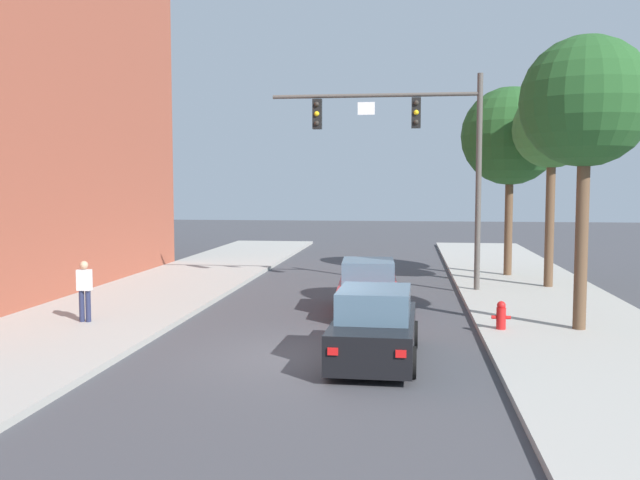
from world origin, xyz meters
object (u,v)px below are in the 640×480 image
(car_following_black, at_px, (375,328))
(pedestrian_sidewalk_left_walker, at_px, (85,288))
(fire_hydrant, at_px, (501,315))
(street_tree_nearest, at_px, (586,103))
(street_tree_third, at_px, (510,137))
(street_tree_second, at_px, (552,131))
(car_lead_red, at_px, (368,289))
(traffic_signal_mast, at_px, (418,140))

(car_following_black, relative_size, pedestrian_sidewalk_left_walker, 2.61)
(pedestrian_sidewalk_left_walker, xyz_separation_m, fire_hydrant, (10.94, 0.42, -0.56))
(car_following_black, distance_m, street_tree_nearest, 7.91)
(car_following_black, height_order, street_tree_third, street_tree_third)
(street_tree_nearest, bearing_deg, street_tree_second, 84.66)
(car_lead_red, distance_m, street_tree_third, 11.13)
(traffic_signal_mast, height_order, pedestrian_sidewalk_left_walker, traffic_signal_mast)
(car_lead_red, bearing_deg, fire_hydrant, -37.06)
(car_lead_red, relative_size, street_tree_third, 0.57)
(car_following_black, bearing_deg, street_tree_third, 71.35)
(car_following_black, xyz_separation_m, pedestrian_sidewalk_left_walker, (-7.87, 2.61, 0.34))
(car_following_black, height_order, street_tree_nearest, street_tree_nearest)
(street_tree_second, bearing_deg, traffic_signal_mast, -167.04)
(traffic_signal_mast, bearing_deg, car_following_black, -95.87)
(traffic_signal_mast, height_order, fire_hydrant, traffic_signal_mast)
(traffic_signal_mast, relative_size, pedestrian_sidewalk_left_walker, 4.57)
(fire_hydrant, relative_size, street_tree_nearest, 0.10)
(fire_hydrant, height_order, street_tree_second, street_tree_second)
(traffic_signal_mast, xyz_separation_m, street_tree_third, (3.76, 4.29, 0.39))
(car_lead_red, xyz_separation_m, street_tree_nearest, (5.52, -2.39, 5.11))
(traffic_signal_mast, xyz_separation_m, pedestrian_sidewalk_left_walker, (-8.88, -7.23, -4.32))
(car_lead_red, height_order, pedestrian_sidewalk_left_walker, pedestrian_sidewalk_left_walker)
(street_tree_nearest, bearing_deg, car_lead_red, 156.56)
(street_tree_second, bearing_deg, street_tree_nearest, -95.34)
(car_lead_red, xyz_separation_m, car_following_black, (0.46, -5.70, 0.00))
(fire_hydrant, relative_size, street_tree_third, 0.09)
(fire_hydrant, height_order, street_tree_third, street_tree_third)
(car_following_black, relative_size, street_tree_third, 0.56)
(fire_hydrant, bearing_deg, car_lead_red, 142.94)
(car_lead_red, xyz_separation_m, fire_hydrant, (3.54, -2.67, -0.22))
(pedestrian_sidewalk_left_walker, bearing_deg, fire_hydrant, 2.19)
(car_lead_red, bearing_deg, pedestrian_sidewalk_left_walker, -157.37)
(pedestrian_sidewalk_left_walker, height_order, fire_hydrant, pedestrian_sidewalk_left_walker)
(pedestrian_sidewalk_left_walker, relative_size, street_tree_third, 0.22)
(fire_hydrant, bearing_deg, street_tree_second, 71.18)
(car_following_black, height_order, fire_hydrant, car_following_black)
(car_lead_red, distance_m, pedestrian_sidewalk_left_walker, 8.03)
(fire_hydrant, bearing_deg, car_following_black, -135.42)
(car_following_black, distance_m, street_tree_second, 13.34)
(traffic_signal_mast, bearing_deg, street_tree_third, 48.79)
(pedestrian_sidewalk_left_walker, height_order, street_tree_second, street_tree_second)
(pedestrian_sidewalk_left_walker, distance_m, street_tree_nearest, 13.79)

